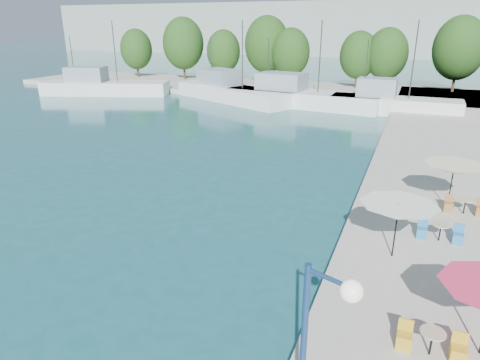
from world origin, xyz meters
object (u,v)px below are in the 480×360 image
at_px(trawler_02, 231,92).
at_px(trawler_04, 391,104).
at_px(trawler_01, 103,87).
at_px(street_lamp, 319,348).
at_px(umbrella_cream, 454,169).
at_px(trawler_03, 299,97).
at_px(umbrella_white, 398,210).

height_order(trawler_02, trawler_04, same).
relative_size(trawler_01, street_lamp, 3.53).
height_order(trawler_04, umbrella_cream, trawler_04).
xyz_separation_m(trawler_02, trawler_03, (9.21, -0.47, -0.00)).
xyz_separation_m(trawler_04, street_lamp, (1.50, -43.80, 3.01)).
bearing_deg(trawler_02, umbrella_cream, -23.50).
bearing_deg(trawler_03, trawler_04, 1.72).
xyz_separation_m(umbrella_white, umbrella_cream, (2.24, 6.09, 0.07)).
height_order(trawler_03, trawler_04, same).
bearing_deg(trawler_04, trawler_03, 175.65).
bearing_deg(street_lamp, trawler_04, 112.27).
xyz_separation_m(trawler_01, trawler_04, (38.57, 0.77, 0.00)).
relative_size(trawler_01, trawler_02, 0.98).
xyz_separation_m(trawler_01, trawler_02, (18.67, 2.21, -0.00)).
bearing_deg(umbrella_white, trawler_04, 94.09).
bearing_deg(trawler_03, umbrella_white, -62.35).
distance_m(trawler_01, umbrella_white, 52.51).
height_order(trawler_01, trawler_03, same).
bearing_deg(trawler_01, umbrella_cream, -51.48).
distance_m(trawler_01, trawler_02, 18.80).
distance_m(umbrella_cream, street_lamp, 16.67).
height_order(trawler_01, trawler_02, same).
bearing_deg(trawler_04, street_lamp, -87.22).
relative_size(trawler_03, trawler_04, 1.40).
bearing_deg(street_lamp, trawler_01, 153.27).
relative_size(trawler_03, street_lamp, 3.81).
distance_m(trawler_01, street_lamp, 58.87).
distance_m(trawler_02, street_lamp, 50.14).
distance_m(trawler_03, street_lamp, 46.50).
distance_m(trawler_03, trawler_04, 10.74).
height_order(trawler_01, umbrella_white, trawler_01).
bearing_deg(trawler_01, trawler_02, -12.99).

